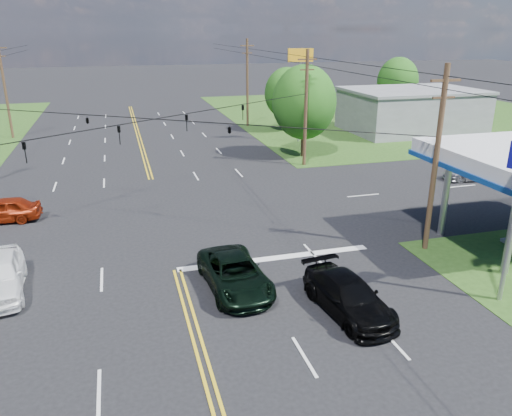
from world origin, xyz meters
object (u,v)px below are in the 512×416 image
object	(u,v)px
retail_ne	(411,112)
suv_black	(348,296)
pole_ne	(306,107)
pickup_dkgreen	(235,274)
tree_right_a	(304,102)
tree_right_b	(287,93)
pole_right_far	(247,82)
tree_far_r	(398,81)
pole_se	(436,158)
pole_left_far	(5,89)

from	to	relation	value
retail_ne	suv_black	bearing A→B (deg)	-125.16
pole_ne	pickup_dkgreen	distance (m)	22.65
tree_right_a	pickup_dkgreen	size ratio (longest dim) A/B	1.53
tree_right_b	suv_black	distance (m)	39.18
pole_right_far	tree_far_r	size ratio (longest dim) A/B	1.31
tree_right_b	pickup_dkgreen	distance (m)	37.48
retail_ne	tree_right_b	size ratio (longest dim) A/B	1.98
pickup_dkgreen	suv_black	distance (m)	5.09
suv_black	pickup_dkgreen	bearing A→B (deg)	134.61
tree_far_r	suv_black	world-z (taller)	tree_far_r
pole_right_far	tree_right_a	bearing A→B (deg)	-86.42
pole_right_far	pole_se	bearing A→B (deg)	-90.00
pole_left_far	pole_right_far	world-z (taller)	same
pole_right_far	pole_ne	bearing A→B (deg)	-90.00
pole_right_far	tree_right_b	bearing A→B (deg)	-48.81
pole_se	pole_right_far	bearing A→B (deg)	90.00
pole_ne	pickup_dkgreen	world-z (taller)	pole_ne
pole_ne	tree_far_r	distance (m)	29.70
tree_right_b	pole_right_far	bearing A→B (deg)	131.19
retail_ne	suv_black	distance (m)	41.21
tree_right_b	tree_far_r	world-z (taller)	tree_far_r
pole_se	pole_right_far	world-z (taller)	pole_right_far
retail_ne	tree_right_b	distance (m)	14.22
tree_far_r	retail_ne	bearing A→B (deg)	-111.80
retail_ne	tree_far_r	distance (m)	11.02
tree_far_r	pole_left_far	bearing A→B (deg)	-177.56
pole_ne	tree_far_r	bearing A→B (deg)	45.00
tree_right_b	suv_black	bearing A→B (deg)	-105.17
pole_se	retail_ne	bearing A→B (deg)	59.62
pole_ne	pole_left_far	distance (m)	32.20
retail_ne	tree_right_a	world-z (taller)	tree_right_a
pole_right_far	pole_left_far	bearing A→B (deg)	180.00
pole_ne	tree_right_b	bearing A→B (deg)	76.87
tree_right_b	pickup_dkgreen	world-z (taller)	tree_right_b
pole_ne	tree_right_a	distance (m)	3.16
pole_right_far	tree_far_r	world-z (taller)	pole_right_far
pole_se	tree_right_a	distance (m)	21.02
pole_se	suv_black	distance (m)	9.18
pole_ne	suv_black	size ratio (longest dim) A/B	1.86
pole_se	tree_right_a	bearing A→B (deg)	87.27
retail_ne	pole_ne	bearing A→B (deg)	-147.09
pole_ne	suv_black	distance (m)	24.01
retail_ne	tree_far_r	bearing A→B (deg)	68.20
pole_right_far	tree_far_r	distance (m)	21.10
tree_right_a	suv_black	distance (m)	27.12
pole_ne	pickup_dkgreen	xyz separation A→B (m)	(-10.71, -19.51, -4.18)
tree_right_a	suv_black	size ratio (longest dim) A/B	1.60
pickup_dkgreen	pole_left_far	bearing A→B (deg)	108.16
pickup_dkgreen	tree_right_b	bearing A→B (deg)	64.12
retail_ne	pole_se	distance (m)	33.72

